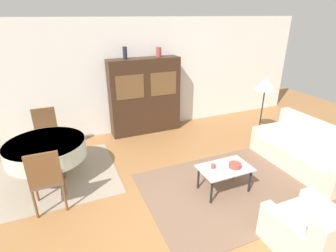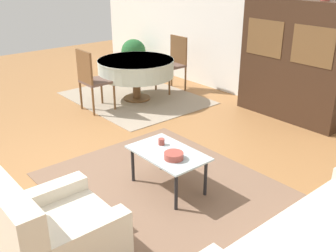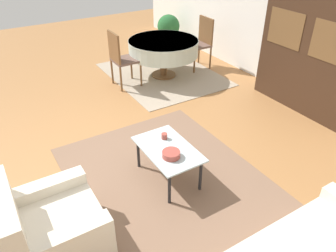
{
  "view_description": "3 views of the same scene",
  "coord_description": "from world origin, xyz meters",
  "px_view_note": "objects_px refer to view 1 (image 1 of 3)",
  "views": [
    {
      "loc": [
        -1.45,
        -2.47,
        2.76
      ],
      "look_at": [
        0.2,
        1.4,
        0.95
      ],
      "focal_mm": 28.0,
      "sensor_mm": 36.0,
      "label": 1
    },
    {
      "loc": [
        3.7,
        -1.9,
        2.34
      ],
      "look_at": [
        0.84,
        0.53,
        0.75
      ],
      "focal_mm": 42.0,
      "sensor_mm": 36.0,
      "label": 2
    },
    {
      "loc": [
        3.44,
        -1.05,
        2.68
      ],
      "look_at": [
        0.84,
        0.53,
        0.75
      ],
      "focal_mm": 35.0,
      "sensor_mm": 36.0,
      "label": 3
    }
  ],
  "objects_px": {
    "bowl": "(235,165)",
    "couch": "(306,152)",
    "floor_lamp": "(266,85)",
    "cup": "(213,166)",
    "armchair": "(314,233)",
    "dining_table": "(46,150)",
    "dining_chair_near": "(46,177)",
    "vase_short": "(159,52)",
    "display_cabinet": "(145,96)",
    "coffee_table": "(225,170)",
    "dining_chair_far": "(46,130)",
    "vase_tall": "(125,53)"
  },
  "relations": [
    {
      "from": "floor_lamp",
      "to": "coffee_table",
      "type": "bearing_deg",
      "value": -144.04
    },
    {
      "from": "armchair",
      "to": "vase_tall",
      "type": "xyz_separation_m",
      "value": [
        -1.13,
        4.32,
        1.67
      ]
    },
    {
      "from": "dining_chair_near",
      "to": "cup",
      "type": "relative_size",
      "value": 14.21
    },
    {
      "from": "couch",
      "to": "display_cabinet",
      "type": "distance_m",
      "value": 3.69
    },
    {
      "from": "coffee_table",
      "to": "cup",
      "type": "distance_m",
      "value": 0.22
    },
    {
      "from": "coffee_table",
      "to": "dining_table",
      "type": "relative_size",
      "value": 0.64
    },
    {
      "from": "dining_table",
      "to": "couch",
      "type": "bearing_deg",
      "value": -17.79
    },
    {
      "from": "dining_chair_far",
      "to": "floor_lamp",
      "type": "relative_size",
      "value": 0.69
    },
    {
      "from": "floor_lamp",
      "to": "bowl",
      "type": "xyz_separation_m",
      "value": [
        -1.83,
        -1.5,
        -0.79
      ]
    },
    {
      "from": "dining_table",
      "to": "bowl",
      "type": "relative_size",
      "value": 6.65
    },
    {
      "from": "dining_chair_far",
      "to": "vase_tall",
      "type": "distance_m",
      "value": 2.33
    },
    {
      "from": "armchair",
      "to": "dining_table",
      "type": "distance_m",
      "value": 4.22
    },
    {
      "from": "bowl",
      "to": "vase_short",
      "type": "distance_m",
      "value": 3.25
    },
    {
      "from": "coffee_table",
      "to": "dining_table",
      "type": "distance_m",
      "value": 3.08
    },
    {
      "from": "dining_chair_near",
      "to": "floor_lamp",
      "type": "relative_size",
      "value": 0.69
    },
    {
      "from": "display_cabinet",
      "to": "bowl",
      "type": "height_order",
      "value": "display_cabinet"
    },
    {
      "from": "cup",
      "to": "coffee_table",
      "type": "bearing_deg",
      "value": -18.77
    },
    {
      "from": "dining_table",
      "to": "dining_chair_near",
      "type": "xyz_separation_m",
      "value": [
        0.0,
        -0.9,
        -0.0
      ]
    },
    {
      "from": "floor_lamp",
      "to": "vase_tall",
      "type": "relative_size",
      "value": 5.43
    },
    {
      "from": "coffee_table",
      "to": "cup",
      "type": "height_order",
      "value": "cup"
    },
    {
      "from": "armchair",
      "to": "vase_short",
      "type": "bearing_deg",
      "value": 94.32
    },
    {
      "from": "dining_chair_near",
      "to": "vase_short",
      "type": "xyz_separation_m",
      "value": [
        2.63,
        2.22,
        1.35
      ]
    },
    {
      "from": "bowl",
      "to": "couch",
      "type": "bearing_deg",
      "value": 3.31
    },
    {
      "from": "armchair",
      "to": "bowl",
      "type": "height_order",
      "value": "armchair"
    },
    {
      "from": "armchair",
      "to": "vase_tall",
      "type": "distance_m",
      "value": 4.77
    },
    {
      "from": "armchair",
      "to": "coffee_table",
      "type": "height_order",
      "value": "armchair"
    },
    {
      "from": "couch",
      "to": "dining_table",
      "type": "xyz_separation_m",
      "value": [
        -4.59,
        1.47,
        0.29
      ]
    },
    {
      "from": "couch",
      "to": "dining_chair_far",
      "type": "distance_m",
      "value": 5.17
    },
    {
      "from": "armchair",
      "to": "cup",
      "type": "xyz_separation_m",
      "value": [
        -0.48,
        1.54,
        0.19
      ]
    },
    {
      "from": "dining_chair_near",
      "to": "vase_tall",
      "type": "xyz_separation_m",
      "value": [
        1.83,
        2.22,
        1.38
      ]
    },
    {
      "from": "display_cabinet",
      "to": "dining_table",
      "type": "relative_size",
      "value": 1.36
    },
    {
      "from": "dining_table",
      "to": "bowl",
      "type": "bearing_deg",
      "value": -29.17
    },
    {
      "from": "couch",
      "to": "cup",
      "type": "relative_size",
      "value": 27.23
    },
    {
      "from": "vase_short",
      "to": "dining_chair_near",
      "type": "bearing_deg",
      "value": -139.87
    },
    {
      "from": "couch",
      "to": "vase_short",
      "type": "distance_m",
      "value": 3.79
    },
    {
      "from": "coffee_table",
      "to": "bowl",
      "type": "bearing_deg",
      "value": -19.09
    },
    {
      "from": "couch",
      "to": "vase_short",
      "type": "bearing_deg",
      "value": 34.95
    },
    {
      "from": "floor_lamp",
      "to": "cup",
      "type": "relative_size",
      "value": 20.45
    },
    {
      "from": "dining_chair_far",
      "to": "floor_lamp",
      "type": "height_order",
      "value": "floor_lamp"
    },
    {
      "from": "couch",
      "to": "bowl",
      "type": "height_order",
      "value": "couch"
    },
    {
      "from": "display_cabinet",
      "to": "vase_tall",
      "type": "relative_size",
      "value": 6.77
    },
    {
      "from": "display_cabinet",
      "to": "dining_chair_near",
      "type": "bearing_deg",
      "value": -135.51
    },
    {
      "from": "bowl",
      "to": "dining_chair_far",
      "type": "bearing_deg",
      "value": 138.79
    },
    {
      "from": "armchair",
      "to": "vase_short",
      "type": "relative_size",
      "value": 3.9
    },
    {
      "from": "couch",
      "to": "floor_lamp",
      "type": "xyz_separation_m",
      "value": [
        0.06,
        1.39,
        0.99
      ]
    },
    {
      "from": "floor_lamp",
      "to": "couch",
      "type": "bearing_deg",
      "value": -92.62
    },
    {
      "from": "cup",
      "to": "bowl",
      "type": "distance_m",
      "value": 0.36
    },
    {
      "from": "display_cabinet",
      "to": "dining_chair_far",
      "type": "bearing_deg",
      "value": -169.24
    },
    {
      "from": "armchair",
      "to": "coffee_table",
      "type": "relative_size",
      "value": 1.02
    },
    {
      "from": "armchair",
      "to": "cup",
      "type": "distance_m",
      "value": 1.63
    }
  ]
}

